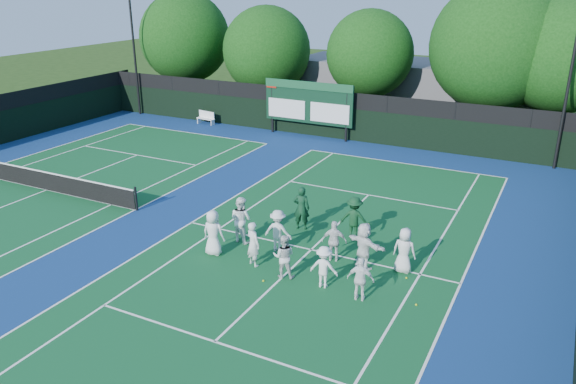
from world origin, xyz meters
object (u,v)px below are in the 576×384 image
at_px(scoreboard, 308,103).
at_px(bench, 206,117).
at_px(tennis_net, 46,180).
at_px(coach_left, 301,208).

bearing_deg(scoreboard, bench, -178.37).
relative_size(tennis_net, bench, 7.66).
relative_size(scoreboard, bench, 4.07).
distance_m(tennis_net, coach_left, 12.93).
relative_size(tennis_net, coach_left, 6.23).
bearing_deg(bench, scoreboard, 1.63).
distance_m(scoreboard, coach_left, 14.34).
height_order(bench, coach_left, coach_left).
bearing_deg(tennis_net, bench, 92.94).
bearing_deg(tennis_net, coach_left, 6.91).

